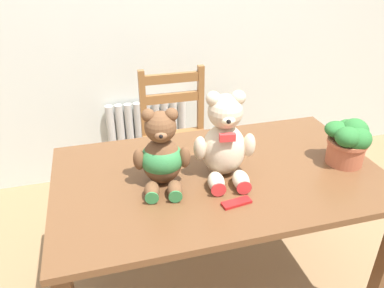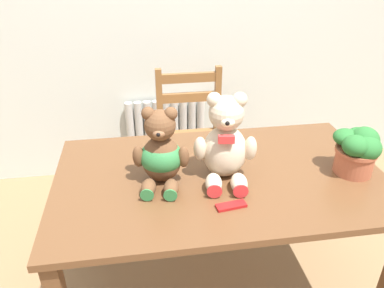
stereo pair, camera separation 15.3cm
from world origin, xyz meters
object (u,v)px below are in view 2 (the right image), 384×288
at_px(wooden_chair_behind, 192,140).
at_px(teddy_bear_right, 225,143).
at_px(teddy_bear_left, 161,153).
at_px(potted_plant, 358,149).
at_px(chocolate_bar, 231,206).

relative_size(wooden_chair_behind, teddy_bear_right, 2.42).
bearing_deg(teddy_bear_left, potted_plant, -174.44).
xyz_separation_m(teddy_bear_left, teddy_bear_right, (0.27, -0.01, 0.03)).
bearing_deg(teddy_bear_right, teddy_bear_left, 6.76).
bearing_deg(teddy_bear_right, wooden_chair_behind, -81.24).
bearing_deg(potted_plant, chocolate_bar, -164.94).
relative_size(wooden_chair_behind, teddy_bear_left, 2.74).
height_order(wooden_chair_behind, chocolate_bar, wooden_chair_behind).
distance_m(teddy_bear_left, potted_plant, 0.83).
height_order(wooden_chair_behind, potted_plant, potted_plant).
relative_size(teddy_bear_right, chocolate_bar, 3.22).
height_order(wooden_chair_behind, teddy_bear_left, teddy_bear_left).
xyz_separation_m(teddy_bear_right, potted_plant, (0.57, -0.06, -0.05)).
xyz_separation_m(wooden_chair_behind, teddy_bear_left, (-0.25, -0.83, 0.40)).
bearing_deg(potted_plant, wooden_chair_behind, 123.08).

